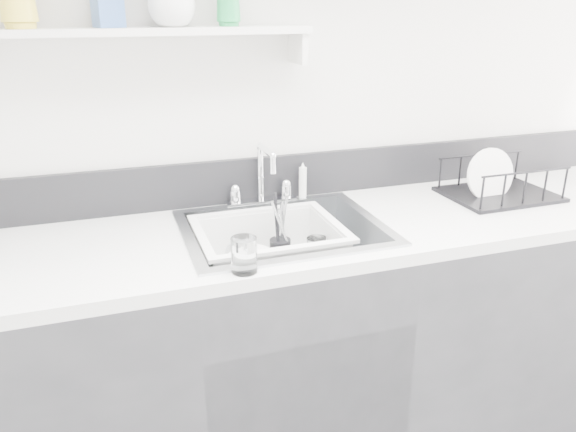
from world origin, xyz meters
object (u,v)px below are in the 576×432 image
object	(u,v)px
counter_run	(283,350)
dish_rack	(501,178)
sink	(283,254)
wash_tub	(269,252)

from	to	relation	value
counter_run	dish_rack	distance (m)	1.02
sink	dish_rack	size ratio (longest dim) A/B	1.62
wash_tub	dish_rack	bearing A→B (deg)	2.84
wash_tub	counter_run	bearing A→B (deg)	-3.84
counter_run	wash_tub	distance (m)	0.39
sink	dish_rack	world-z (taller)	dish_rack
counter_run	wash_tub	world-z (taller)	wash_tub
wash_tub	dish_rack	distance (m)	0.93
counter_run	sink	world-z (taller)	sink
counter_run	sink	xyz separation A→B (m)	(0.00, 0.00, 0.37)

